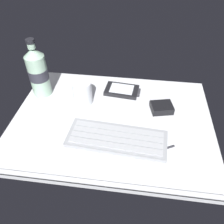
{
  "coord_description": "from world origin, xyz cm",
  "views": [
    {
      "loc": [
        6.89,
        -52.46,
        51.46
      ],
      "look_at": [
        0.0,
        0.0,
        3.0
      ],
      "focal_mm": 36.49,
      "sensor_mm": 36.0,
      "label": 1
    }
  ],
  "objects": [
    {
      "name": "keyboard",
      "position": [
        2.57,
        -8.92,
        0.81
      ],
      "size": [
        29.66,
        12.88,
        1.7
      ],
      "color": "#93969B",
      "rests_on": "ground_plane"
    },
    {
      "name": "handheld_device",
      "position": [
        1.83,
        14.71,
        0.73
      ],
      "size": [
        13.3,
        8.74,
        1.5
      ],
      "color": "black",
      "rests_on": "ground_plane"
    },
    {
      "name": "juice_cup",
      "position": [
        -11.02,
        6.9,
        3.91
      ],
      "size": [
        6.4,
        6.4,
        8.5
      ],
      "color": "silver",
      "rests_on": "ground_plane"
    },
    {
      "name": "charger_block",
      "position": [
        15.94,
        6.3,
        1.2
      ],
      "size": [
        8.09,
        7.05,
        2.4
      ],
      "primitive_type": "cube",
      "rotation": [
        0.0,
        0.0,
        0.23
      ],
      "color": "black",
      "rests_on": "ground_plane"
    },
    {
      "name": "water_bottle",
      "position": [
        -26.97,
        10.34,
        9.01
      ],
      "size": [
        6.73,
        6.73,
        20.8
      ],
      "color": "#9EC1A8",
      "rests_on": "ground_plane"
    },
    {
      "name": "stylus_pen",
      "position": [
        15.0,
        -11.0,
        0.35
      ],
      "size": [
        8.73,
        5.05,
        0.7
      ],
      "primitive_type": "cylinder",
      "rotation": [
        0.0,
        1.57,
        0.48
      ],
      "color": "#26262B",
      "rests_on": "ground_plane"
    },
    {
      "name": "ground_plane",
      "position": [
        0.0,
        -0.23,
        -0.99
      ],
      "size": [
        64.0,
        48.0,
        2.8
      ],
      "color": "silver"
    }
  ]
}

